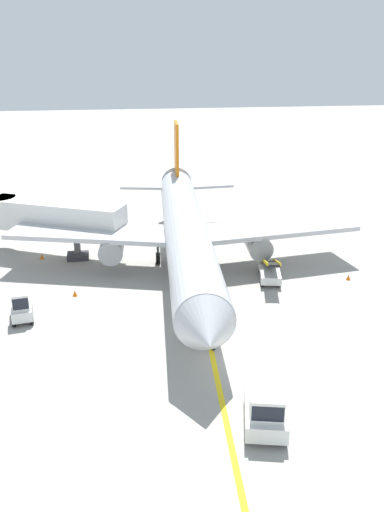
{
  "coord_description": "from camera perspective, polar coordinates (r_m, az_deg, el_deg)",
  "views": [
    {
      "loc": [
        -6.57,
        -25.33,
        16.27
      ],
      "look_at": [
        -0.75,
        10.07,
        2.5
      ],
      "focal_mm": 36.79,
      "sensor_mm": 36.0,
      "label": 1
    }
  ],
  "objects": [
    {
      "name": "pushback_tug",
      "position": [
        25.44,
        8.02,
        -16.15
      ],
      "size": [
        2.71,
        3.95,
        2.2
      ],
      "color": "silver",
      "rests_on": "ground"
    },
    {
      "name": "safety_cone_nose_right",
      "position": [
        46.5,
        -16.02,
        -0.05
      ],
      "size": [
        0.36,
        0.36,
        0.44
      ],
      "primitive_type": "cone",
      "color": "orange",
      "rests_on": "ground"
    },
    {
      "name": "baggage_tug_near_wing",
      "position": [
        35.99,
        -18.06,
        -5.35
      ],
      "size": [
        1.64,
        2.56,
        2.1
      ],
      "color": "silver",
      "rests_on": "ground"
    },
    {
      "name": "safety_cone_wingtip_right",
      "position": [
        38.82,
        -12.63,
        -3.97
      ],
      "size": [
        0.36,
        0.36,
        0.44
      ],
      "primitive_type": "cone",
      "color": "orange",
      "rests_on": "ground"
    },
    {
      "name": "jet_bridge",
      "position": [
        46.34,
        -16.0,
        4.23
      ],
      "size": [
        12.63,
        8.04,
        4.85
      ],
      "color": "silver",
      "rests_on": "ground"
    },
    {
      "name": "belt_loader_forward_hold",
      "position": [
        40.75,
        8.47,
        -1.59
      ],
      "size": [
        2.35,
        5.16,
        2.59
      ],
      "color": "silver",
      "rests_on": "ground"
    },
    {
      "name": "airliner",
      "position": [
        41.43,
        -0.73,
        2.92
      ],
      "size": [
        28.5,
        35.34,
        10.1
      ],
      "color": "#B2B5BA",
      "rests_on": "ground"
    },
    {
      "name": "ground_crew_marshaller",
      "position": [
        31.02,
        2.36,
        -8.71
      ],
      "size": [
        0.36,
        0.24,
        1.7
      ],
      "color": "#26262D",
      "rests_on": "ground"
    },
    {
      "name": "ground_plane",
      "position": [
        30.81,
        4.5,
        -10.95
      ],
      "size": [
        300.0,
        300.0,
        0.0
      ],
      "primitive_type": "plane",
      "color": "#9E9B93"
    },
    {
      "name": "taxi_line_yellow",
      "position": [
        34.9,
        1.36,
        -6.79
      ],
      "size": [
        7.2,
        79.73,
        0.01
      ],
      "primitive_type": "cube",
      "rotation": [
        0.0,
        0.0,
        -0.09
      ],
      "color": "yellow",
      "rests_on": "ground"
    },
    {
      "name": "safety_cone_nose_left",
      "position": [
        42.32,
        16.65,
        -2.22
      ],
      "size": [
        0.36,
        0.36,
        0.44
      ],
      "primitive_type": "cone",
      "color": "orange",
      "rests_on": "ground"
    }
  ]
}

